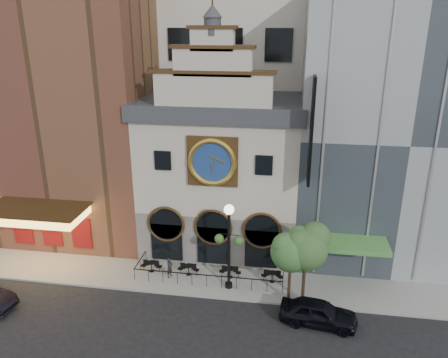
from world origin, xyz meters
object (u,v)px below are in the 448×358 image
at_px(tree_left, 307,246).
at_px(pedestrian, 170,268).
at_px(bistro_3, 272,276).
at_px(bistro_2, 230,272).
at_px(tree_right, 292,248).
at_px(lamppost, 229,238).
at_px(bistro_0, 151,266).
at_px(bistro_1, 188,269).
at_px(car_right, 318,313).

bearing_deg(tree_left, pedestrian, 171.48).
bearing_deg(bistro_3, bistro_2, 178.18).
bearing_deg(tree_right, lamppost, 167.87).
distance_m(bistro_0, pedestrian, 1.67).
xyz_separation_m(lamppost, tree_left, (5.15, -0.79, 0.24)).
relative_size(bistro_1, bistro_2, 1.00).
bearing_deg(car_right, pedestrian, 78.79).
relative_size(bistro_0, pedestrian, 1.04).
relative_size(bistro_3, car_right, 0.33).
bearing_deg(tree_left, bistro_0, 170.02).
bearing_deg(lamppost, bistro_1, 165.93).
xyz_separation_m(bistro_3, lamppost, (-2.98, -1.15, 3.43)).
relative_size(bistro_0, bistro_3, 1.00).
xyz_separation_m(pedestrian, tree_right, (8.67, -1.56, 3.16)).
distance_m(bistro_3, tree_right, 4.21).
relative_size(bistro_3, lamppost, 0.25).
bearing_deg(tree_right, pedestrian, 169.82).
bearing_deg(lamppost, bistro_2, 99.61).
xyz_separation_m(car_right, tree_left, (-0.87, 2.08, 3.48)).
xyz_separation_m(bistro_0, lamppost, (6.00, -1.17, 3.43)).
bearing_deg(tree_right, bistro_0, 168.50).
height_order(bistro_3, pedestrian, pedestrian).
relative_size(car_right, pedestrian, 3.14).
distance_m(bistro_1, tree_left, 9.29).
bearing_deg(bistro_3, bistro_1, -179.99).
relative_size(bistro_3, tree_right, 0.30).
bearing_deg(pedestrian, tree_left, -75.87).
distance_m(bistro_0, tree_left, 11.90).
relative_size(lamppost, tree_right, 1.18).
distance_m(bistro_0, bistro_3, 8.98).
relative_size(bistro_1, bistro_3, 1.00).
distance_m(tree_left, tree_right, 0.96).
bearing_deg(tree_right, tree_left, 7.29).
relative_size(bistro_1, pedestrian, 1.04).
height_order(bistro_3, car_right, car_right).
bearing_deg(tree_left, bistro_3, 138.23).
height_order(bistro_1, bistro_3, same).
bearing_deg(tree_left, lamppost, 171.29).
bearing_deg(bistro_1, tree_right, -15.57).
xyz_separation_m(bistro_0, car_right, (12.02, -4.04, 0.20)).
bearing_deg(bistro_1, lamppost, -19.99).
relative_size(bistro_2, bistro_3, 1.00).
distance_m(bistro_2, tree_right, 5.93).
xyz_separation_m(bistro_3, pedestrian, (-7.42, -0.50, 0.29)).
relative_size(bistro_3, tree_left, 0.28).
bearing_deg(bistro_3, bistro_0, 179.86).
relative_size(pedestrian, lamppost, 0.24).
bearing_deg(tree_right, car_right, -47.54).
bearing_deg(bistro_1, pedestrian, -158.66).
bearing_deg(bistro_1, tree_left, -13.14).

